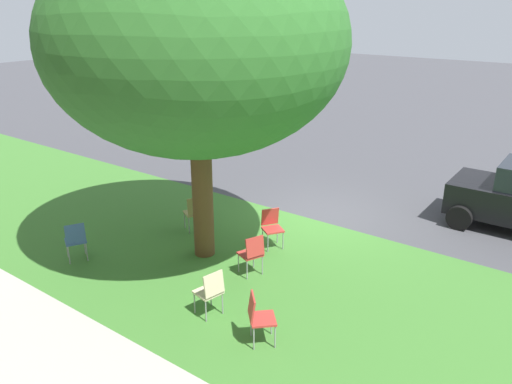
{
  "coord_description": "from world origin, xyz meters",
  "views": [
    {
      "loc": [
        -5.69,
        10.5,
        5.19
      ],
      "look_at": [
        1.01,
        1.24,
        0.84
      ],
      "focal_mm": 35.22,
      "sensor_mm": 36.0,
      "label": 1
    }
  ],
  "objects_px": {
    "chair_3": "(194,211)",
    "chair_4": "(252,252)",
    "chair_2": "(75,239)",
    "street_tree": "(196,44)",
    "chair_1": "(210,290)",
    "chair_0": "(258,315)",
    "chair_5": "(272,225)"
  },
  "relations": [
    {
      "from": "street_tree",
      "to": "chair_5",
      "type": "height_order",
      "value": "street_tree"
    },
    {
      "from": "chair_0",
      "to": "chair_3",
      "type": "xyz_separation_m",
      "value": [
        3.71,
        -2.56,
        0.0
      ]
    },
    {
      "from": "street_tree",
      "to": "chair_3",
      "type": "distance_m",
      "value": 4.11
    },
    {
      "from": "chair_2",
      "to": "chair_3",
      "type": "distance_m",
      "value": 2.77
    },
    {
      "from": "street_tree",
      "to": "chair_1",
      "type": "distance_m",
      "value": 4.58
    },
    {
      "from": "chair_0",
      "to": "chair_4",
      "type": "distance_m",
      "value": 2.15
    },
    {
      "from": "street_tree",
      "to": "chair_4",
      "type": "relative_size",
      "value": 7.49
    },
    {
      "from": "chair_3",
      "to": "chair_2",
      "type": "bearing_deg",
      "value": 68.64
    },
    {
      "from": "chair_1",
      "to": "chair_4",
      "type": "relative_size",
      "value": 1.0
    },
    {
      "from": "chair_3",
      "to": "chair_4",
      "type": "relative_size",
      "value": 1.0
    },
    {
      "from": "chair_4",
      "to": "chair_5",
      "type": "height_order",
      "value": "same"
    },
    {
      "from": "chair_0",
      "to": "chair_4",
      "type": "relative_size",
      "value": 1.0
    },
    {
      "from": "street_tree",
      "to": "chair_1",
      "type": "bearing_deg",
      "value": 134.1
    },
    {
      "from": "chair_1",
      "to": "chair_3",
      "type": "xyz_separation_m",
      "value": [
        2.6,
        -2.44,
        0.0
      ]
    },
    {
      "from": "chair_0",
      "to": "chair_5",
      "type": "distance_m",
      "value": 3.45
    },
    {
      "from": "chair_3",
      "to": "chair_4",
      "type": "height_order",
      "value": "same"
    },
    {
      "from": "chair_0",
      "to": "chair_3",
      "type": "relative_size",
      "value": 1.0
    },
    {
      "from": "street_tree",
      "to": "chair_2",
      "type": "bearing_deg",
      "value": 42.87
    },
    {
      "from": "chair_1",
      "to": "chair_2",
      "type": "bearing_deg",
      "value": 2.3
    },
    {
      "from": "chair_0",
      "to": "chair_1",
      "type": "relative_size",
      "value": 1.0
    },
    {
      "from": "street_tree",
      "to": "chair_2",
      "type": "distance_m",
      "value": 4.76
    },
    {
      "from": "street_tree",
      "to": "chair_2",
      "type": "xyz_separation_m",
      "value": [
        1.98,
        1.83,
        -3.93
      ]
    },
    {
      "from": "chair_4",
      "to": "chair_1",
      "type": "bearing_deg",
      "value": 98.86
    },
    {
      "from": "chair_4",
      "to": "chair_5",
      "type": "distance_m",
      "value": 1.36
    },
    {
      "from": "chair_3",
      "to": "chair_0",
      "type": "bearing_deg",
      "value": 145.44
    },
    {
      "from": "street_tree",
      "to": "chair_4",
      "type": "distance_m",
      "value": 4.17
    },
    {
      "from": "street_tree",
      "to": "chair_0",
      "type": "height_order",
      "value": "street_tree"
    },
    {
      "from": "street_tree",
      "to": "chair_5",
      "type": "distance_m",
      "value": 4.21
    },
    {
      "from": "chair_0",
      "to": "chair_2",
      "type": "distance_m",
      "value": 4.72
    },
    {
      "from": "chair_0",
      "to": "chair_2",
      "type": "xyz_separation_m",
      "value": [
        4.72,
        0.02,
        0.0
      ]
    },
    {
      "from": "street_tree",
      "to": "chair_2",
      "type": "height_order",
      "value": "street_tree"
    },
    {
      "from": "chair_1",
      "to": "chair_5",
      "type": "height_order",
      "value": "same"
    }
  ]
}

